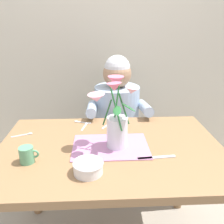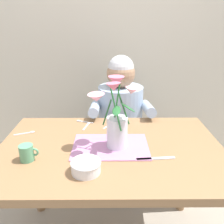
% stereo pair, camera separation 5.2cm
% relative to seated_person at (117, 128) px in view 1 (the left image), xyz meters
% --- Properties ---
extents(wood_panel_backdrop, '(4.00, 0.10, 2.50)m').
position_rel_seated_person_xyz_m(wood_panel_backdrop, '(-0.08, 0.43, 0.69)').
color(wood_panel_backdrop, beige).
rests_on(wood_panel_backdrop, ground_plane).
extents(dining_table, '(1.20, 0.80, 0.74)m').
position_rel_seated_person_xyz_m(dining_table, '(-0.08, -0.62, 0.08)').
color(dining_table, olive).
rests_on(dining_table, ground_plane).
extents(seated_person, '(0.45, 0.47, 1.14)m').
position_rel_seated_person_xyz_m(seated_person, '(0.00, 0.00, 0.00)').
color(seated_person, '#4C4C56').
rests_on(seated_person, ground_plane).
extents(striped_placemat, '(0.40, 0.28, 0.00)m').
position_rel_seated_person_xyz_m(striped_placemat, '(-0.08, -0.62, 0.18)').
color(striped_placemat, '#B275A3').
rests_on(striped_placemat, dining_table).
extents(flower_vase, '(0.27, 0.22, 0.37)m').
position_rel_seated_person_xyz_m(flower_vase, '(-0.05, -0.62, 0.34)').
color(flower_vase, silver).
rests_on(flower_vase, dining_table).
extents(ceramic_bowl, '(0.14, 0.14, 0.06)m').
position_rel_seated_person_xyz_m(ceramic_bowl, '(-0.19, -0.84, 0.21)').
color(ceramic_bowl, white).
rests_on(ceramic_bowl, dining_table).
extents(dinner_knife, '(0.19, 0.03, 0.00)m').
position_rel_seated_person_xyz_m(dinner_knife, '(0.14, -0.74, 0.18)').
color(dinner_knife, silver).
rests_on(dinner_knife, dining_table).
extents(coffee_cup, '(0.09, 0.07, 0.08)m').
position_rel_seated_person_xyz_m(coffee_cup, '(-0.48, -0.74, 0.22)').
color(coffee_cup, '#569970').
rests_on(coffee_cup, dining_table).
extents(spoon_0, '(0.08, 0.11, 0.01)m').
position_rel_seated_person_xyz_m(spoon_0, '(-0.08, -0.33, 0.18)').
color(spoon_0, silver).
rests_on(spoon_0, dining_table).
extents(spoon_1, '(0.12, 0.05, 0.01)m').
position_rel_seated_person_xyz_m(spoon_1, '(-0.27, -0.28, 0.18)').
color(spoon_1, silver).
rests_on(spoon_1, dining_table).
extents(spoon_2, '(0.04, 0.12, 0.01)m').
position_rel_seated_person_xyz_m(spoon_2, '(-0.23, -0.34, 0.18)').
color(spoon_2, silver).
rests_on(spoon_2, dining_table).
extents(spoon_3, '(0.12, 0.06, 0.01)m').
position_rel_seated_person_xyz_m(spoon_3, '(-0.57, -0.45, 0.18)').
color(spoon_3, silver).
rests_on(spoon_3, dining_table).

